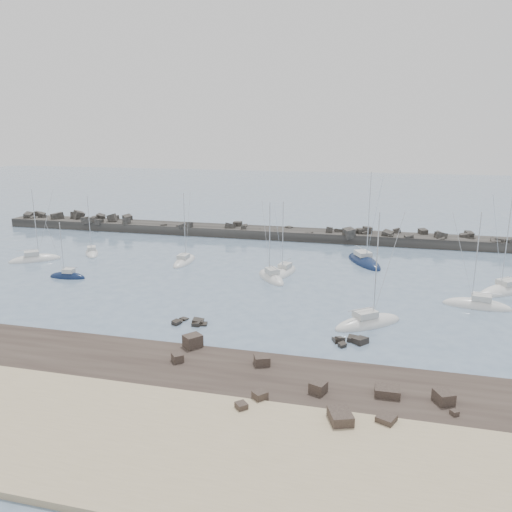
{
  "coord_description": "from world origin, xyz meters",
  "views": [
    {
      "loc": [
        16.08,
        -60.0,
        21.71
      ],
      "look_at": [
        -1.89,
        12.0,
        2.68
      ],
      "focal_mm": 35.0,
      "sensor_mm": 36.0,
      "label": 1
    }
  ],
  "objects_px": {
    "sailboat_0": "(35,260)",
    "sailboat_3": "(184,262)",
    "sailboat_7": "(364,262)",
    "sailboat_2": "(68,277)",
    "sailboat_5": "(284,273)",
    "sailboat_4": "(271,278)",
    "sailboat_8": "(477,306)",
    "sailboat_9": "(504,291)",
    "sailboat_1": "(92,253)",
    "sailboat_6": "(368,324)"
  },
  "relations": [
    {
      "from": "sailboat_2",
      "to": "sailboat_5",
      "type": "distance_m",
      "value": 32.62
    },
    {
      "from": "sailboat_9",
      "to": "sailboat_3",
      "type": "bearing_deg",
      "value": 175.4
    },
    {
      "from": "sailboat_3",
      "to": "sailboat_5",
      "type": "relative_size",
      "value": 1.01
    },
    {
      "from": "sailboat_8",
      "to": "sailboat_5",
      "type": "bearing_deg",
      "value": 162.16
    },
    {
      "from": "sailboat_8",
      "to": "sailboat_9",
      "type": "relative_size",
      "value": 0.88
    },
    {
      "from": "sailboat_4",
      "to": "sailboat_6",
      "type": "distance_m",
      "value": 20.64
    },
    {
      "from": "sailboat_1",
      "to": "sailboat_9",
      "type": "height_order",
      "value": "sailboat_9"
    },
    {
      "from": "sailboat_5",
      "to": "sailboat_9",
      "type": "height_order",
      "value": "sailboat_9"
    },
    {
      "from": "sailboat_5",
      "to": "sailboat_9",
      "type": "bearing_deg",
      "value": -2.38
    },
    {
      "from": "sailboat_4",
      "to": "sailboat_8",
      "type": "height_order",
      "value": "sailboat_8"
    },
    {
      "from": "sailboat_0",
      "to": "sailboat_3",
      "type": "relative_size",
      "value": 1.05
    },
    {
      "from": "sailboat_1",
      "to": "sailboat_6",
      "type": "height_order",
      "value": "sailboat_6"
    },
    {
      "from": "sailboat_8",
      "to": "sailboat_9",
      "type": "xyz_separation_m",
      "value": [
        4.64,
        7.17,
        0.0
      ]
    },
    {
      "from": "sailboat_0",
      "to": "sailboat_5",
      "type": "xyz_separation_m",
      "value": [
        42.34,
        2.45,
        -0.0
      ]
    },
    {
      "from": "sailboat_0",
      "to": "sailboat_1",
      "type": "xyz_separation_m",
      "value": [
        6.72,
        6.57,
        -0.02
      ]
    },
    {
      "from": "sailboat_6",
      "to": "sailboat_8",
      "type": "distance_m",
      "value": 16.1
    },
    {
      "from": "sailboat_2",
      "to": "sailboat_4",
      "type": "bearing_deg",
      "value": 12.62
    },
    {
      "from": "sailboat_3",
      "to": "sailboat_7",
      "type": "xyz_separation_m",
      "value": [
        29.07,
        6.94,
        0.02
      ]
    },
    {
      "from": "sailboat_5",
      "to": "sailboat_7",
      "type": "xyz_separation_m",
      "value": [
        11.67,
        9.55,
        0.01
      ]
    },
    {
      "from": "sailboat_0",
      "to": "sailboat_4",
      "type": "bearing_deg",
      "value": -0.91
    },
    {
      "from": "sailboat_1",
      "to": "sailboat_8",
      "type": "bearing_deg",
      "value": -11.49
    },
    {
      "from": "sailboat_2",
      "to": "sailboat_4",
      "type": "xyz_separation_m",
      "value": [
        29.78,
        6.67,
        0.02
      ]
    },
    {
      "from": "sailboat_4",
      "to": "sailboat_5",
      "type": "xyz_separation_m",
      "value": [
        1.35,
        3.1,
        -0.01
      ]
    },
    {
      "from": "sailboat_3",
      "to": "sailboat_6",
      "type": "height_order",
      "value": "sailboat_6"
    },
    {
      "from": "sailboat_9",
      "to": "sailboat_2",
      "type": "bearing_deg",
      "value": -172.21
    },
    {
      "from": "sailboat_2",
      "to": "sailboat_1",
      "type": "bearing_deg",
      "value": 107.9
    },
    {
      "from": "sailboat_3",
      "to": "sailboat_7",
      "type": "relative_size",
      "value": 0.76
    },
    {
      "from": "sailboat_2",
      "to": "sailboat_8",
      "type": "xyz_separation_m",
      "value": [
        57.37,
        1.31,
        0.0
      ]
    },
    {
      "from": "sailboat_5",
      "to": "sailboat_9",
      "type": "xyz_separation_m",
      "value": [
        30.88,
        -1.28,
        -0.0
      ]
    },
    {
      "from": "sailboat_0",
      "to": "sailboat_7",
      "type": "relative_size",
      "value": 0.8
    },
    {
      "from": "sailboat_7",
      "to": "sailboat_1",
      "type": "bearing_deg",
      "value": -173.46
    },
    {
      "from": "sailboat_6",
      "to": "sailboat_4",
      "type": "bearing_deg",
      "value": 134.57
    },
    {
      "from": "sailboat_3",
      "to": "sailboat_8",
      "type": "xyz_separation_m",
      "value": [
        43.64,
        -11.06,
        0.01
      ]
    },
    {
      "from": "sailboat_0",
      "to": "sailboat_2",
      "type": "xyz_separation_m",
      "value": [
        11.21,
        -7.32,
        -0.01
      ]
    },
    {
      "from": "sailboat_1",
      "to": "sailboat_5",
      "type": "xyz_separation_m",
      "value": [
        35.61,
        -4.13,
        0.01
      ]
    },
    {
      "from": "sailboat_0",
      "to": "sailboat_4",
      "type": "xyz_separation_m",
      "value": [
        40.99,
        -0.65,
        0.01
      ]
    },
    {
      "from": "sailboat_1",
      "to": "sailboat_9",
      "type": "relative_size",
      "value": 0.76
    },
    {
      "from": "sailboat_1",
      "to": "sailboat_8",
      "type": "xyz_separation_m",
      "value": [
        61.86,
        -12.58,
        0.01
      ]
    },
    {
      "from": "sailboat_7",
      "to": "sailboat_8",
      "type": "distance_m",
      "value": 23.16
    },
    {
      "from": "sailboat_4",
      "to": "sailboat_7",
      "type": "distance_m",
      "value": 18.15
    },
    {
      "from": "sailboat_0",
      "to": "sailboat_2",
      "type": "relative_size",
      "value": 1.41
    },
    {
      "from": "sailboat_1",
      "to": "sailboat_6",
      "type": "relative_size",
      "value": 0.8
    },
    {
      "from": "sailboat_0",
      "to": "sailboat_7",
      "type": "bearing_deg",
      "value": 12.53
    },
    {
      "from": "sailboat_6",
      "to": "sailboat_8",
      "type": "relative_size",
      "value": 1.08
    },
    {
      "from": "sailboat_4",
      "to": "sailboat_1",
      "type": "bearing_deg",
      "value": 168.09
    },
    {
      "from": "sailboat_4",
      "to": "sailboat_5",
      "type": "bearing_deg",
      "value": 66.48
    },
    {
      "from": "sailboat_2",
      "to": "sailboat_7",
      "type": "distance_m",
      "value": 46.96
    },
    {
      "from": "sailboat_1",
      "to": "sailboat_8",
      "type": "distance_m",
      "value": 63.12
    },
    {
      "from": "sailboat_1",
      "to": "sailboat_8",
      "type": "height_order",
      "value": "sailboat_8"
    },
    {
      "from": "sailboat_5",
      "to": "sailboat_9",
      "type": "distance_m",
      "value": 30.91
    }
  ]
}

